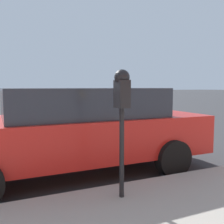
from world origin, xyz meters
TOP-DOWN VIEW (x-y plane):
  - ground_plane at (0.00, 0.00)m, footprint 220.00×220.00m
  - parking_meter at (-2.62, -0.68)m, footprint 0.21×0.19m
  - car_red at (-1.02, -0.58)m, footprint 1.99×4.86m

SIDE VIEW (x-z plane):
  - ground_plane at x=0.00m, z-range 0.00..0.00m
  - car_red at x=-1.02m, z-range 0.04..1.57m
  - parking_meter at x=-2.62m, z-range 0.59..2.18m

